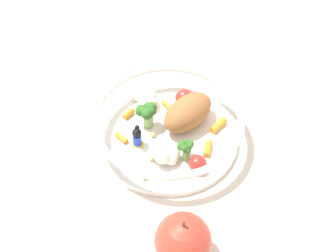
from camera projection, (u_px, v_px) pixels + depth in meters
name	position (u px, v px, depth m)	size (l,w,h in m)	color
ground_plane	(167.00, 145.00, 0.76)	(2.40, 2.40, 0.00)	silver
food_container	(170.00, 124.00, 0.75)	(0.25, 0.25, 0.07)	white
loose_apple	(183.00, 241.00, 0.60)	(0.08, 0.08, 0.09)	#BC3828
folded_napkin	(100.00, 60.00, 0.90)	(0.12, 0.12, 0.01)	silver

